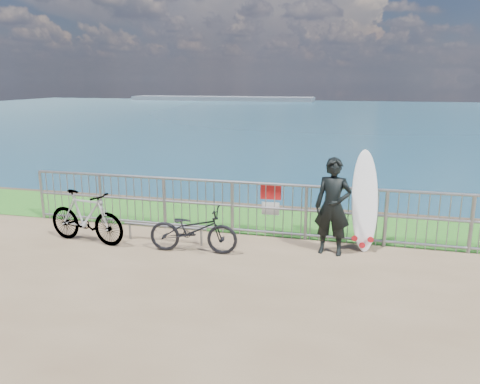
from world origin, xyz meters
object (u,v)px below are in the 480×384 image
(surfboard, at_px, (365,205))
(surfer, at_px, (333,207))
(bicycle_near, at_px, (193,230))
(bicycle_far, at_px, (86,217))

(surfboard, bearing_deg, surfer, -145.99)
(surfboard, relative_size, bicycle_near, 1.14)
(bicycle_near, xyz_separation_m, bicycle_far, (-2.20, -0.01, 0.09))
(surfer, distance_m, bicycle_near, 2.57)
(surfer, height_order, surfboard, surfboard)
(surfer, relative_size, surfboard, 0.95)
(bicycle_far, bearing_deg, surfboard, -71.27)
(surfboard, distance_m, bicycle_near, 3.19)
(surfer, xyz_separation_m, bicycle_far, (-4.66, -0.58, -0.37))
(surfer, height_order, bicycle_far, surfer)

